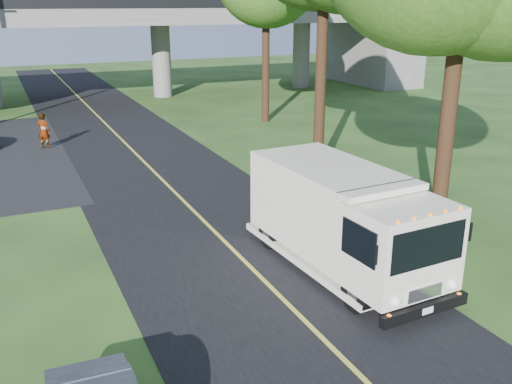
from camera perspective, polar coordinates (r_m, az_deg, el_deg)
ground at (r=14.09m, az=2.82°, el=-10.86°), size 120.00×120.00×0.00m
road at (r=22.71m, az=-8.78°, el=0.61°), size 7.00×90.00×0.02m
lane_line at (r=22.70m, az=-8.78°, el=0.66°), size 0.12×90.00×0.01m
overpass at (r=43.32m, az=-17.48°, el=14.57°), size 54.00×10.00×7.30m
step_van at (r=15.22m, az=8.62°, el=-2.50°), size 2.79×6.70×2.76m
pedestrian at (r=30.00m, az=-20.46°, el=5.76°), size 0.77×0.72×1.77m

